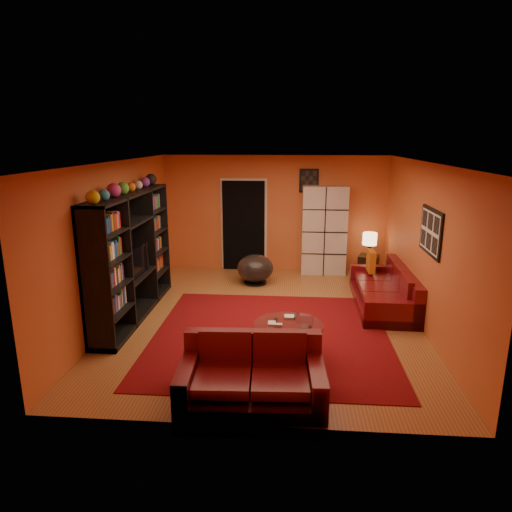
# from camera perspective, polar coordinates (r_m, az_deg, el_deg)

# --- Properties ---
(floor) EXTENTS (6.00, 6.00, 0.00)m
(floor) POSITION_cam_1_polar(r_m,az_deg,el_deg) (7.81, 1.37, -7.77)
(floor) COLOR brown
(floor) RESTS_ON ground
(ceiling) EXTENTS (6.00, 6.00, 0.00)m
(ceiling) POSITION_cam_1_polar(r_m,az_deg,el_deg) (7.23, 1.49, 11.66)
(ceiling) COLOR white
(ceiling) RESTS_ON wall_back
(wall_back) EXTENTS (6.00, 0.00, 6.00)m
(wall_back) POSITION_cam_1_polar(r_m,az_deg,el_deg) (10.35, 2.34, 5.29)
(wall_back) COLOR #C85B2B
(wall_back) RESTS_ON floor
(wall_front) EXTENTS (6.00, 0.00, 6.00)m
(wall_front) POSITION_cam_1_polar(r_m,az_deg,el_deg) (4.54, -0.67, -6.94)
(wall_front) COLOR #C85B2B
(wall_front) RESTS_ON floor
(wall_left) EXTENTS (0.00, 6.00, 6.00)m
(wall_left) POSITION_cam_1_polar(r_m,az_deg,el_deg) (7.94, -16.90, 1.82)
(wall_left) COLOR #C85B2B
(wall_left) RESTS_ON floor
(wall_right) EXTENTS (0.00, 6.00, 6.00)m
(wall_right) POSITION_cam_1_polar(r_m,az_deg,el_deg) (7.70, 20.36, 1.14)
(wall_right) COLOR #C85B2B
(wall_right) RESTS_ON floor
(rug) EXTENTS (3.60, 3.60, 0.01)m
(rug) POSITION_cam_1_polar(r_m,az_deg,el_deg) (7.16, 1.86, -9.87)
(rug) COLOR #580A0F
(rug) RESTS_ON floor
(doorway) EXTENTS (0.95, 0.10, 2.04)m
(doorway) POSITION_cam_1_polar(r_m,az_deg,el_deg) (10.41, -1.54, 3.78)
(doorway) COLOR black
(doorway) RESTS_ON floor
(wall_art_right) EXTENTS (0.03, 1.00, 0.70)m
(wall_art_right) POSITION_cam_1_polar(r_m,az_deg,el_deg) (7.35, 21.02, 2.87)
(wall_art_right) COLOR black
(wall_art_right) RESTS_ON wall_right
(wall_art_back) EXTENTS (0.42, 0.03, 0.52)m
(wall_art_back) POSITION_cam_1_polar(r_m,az_deg,el_deg) (10.24, 6.64, 9.33)
(wall_art_back) COLOR black
(wall_art_back) RESTS_ON wall_back
(entertainment_unit) EXTENTS (0.45, 3.00, 2.10)m
(entertainment_unit) POSITION_cam_1_polar(r_m,az_deg,el_deg) (7.92, -15.25, 0.04)
(entertainment_unit) COLOR black
(entertainment_unit) RESTS_ON floor
(tv) EXTENTS (0.86, 0.11, 0.49)m
(tv) POSITION_cam_1_polar(r_m,az_deg,el_deg) (7.87, -15.00, -0.65)
(tv) COLOR black
(tv) RESTS_ON entertainment_unit
(sofa) EXTENTS (0.98, 2.30, 0.85)m
(sofa) POSITION_cam_1_polar(r_m,az_deg,el_deg) (8.60, 16.10, -4.20)
(sofa) COLOR #550B12
(sofa) RESTS_ON rug
(loveseat) EXTENTS (1.71, 1.08, 0.85)m
(loveseat) POSITION_cam_1_polar(r_m,az_deg,el_deg) (5.51, -0.53, -14.56)
(loveseat) COLOR #550B12
(loveseat) RESTS_ON rug
(throw_pillow) EXTENTS (0.12, 0.42, 0.42)m
(throw_pillow) POSITION_cam_1_polar(r_m,az_deg,el_deg) (9.19, 14.17, -0.62)
(throw_pillow) COLOR orange
(throw_pillow) RESTS_ON sofa
(coffee_table) EXTENTS (0.97, 0.97, 0.48)m
(coffee_table) POSITION_cam_1_polar(r_m,az_deg,el_deg) (6.35, 4.08, -8.91)
(coffee_table) COLOR silver
(coffee_table) RESTS_ON floor
(storage_cabinet) EXTENTS (0.99, 0.45, 1.96)m
(storage_cabinet) POSITION_cam_1_polar(r_m,az_deg,el_deg) (10.23, 8.50, 3.20)
(storage_cabinet) COLOR beige
(storage_cabinet) RESTS_ON floor
(bowl_chair) EXTENTS (0.76, 0.76, 0.61)m
(bowl_chair) POSITION_cam_1_polar(r_m,az_deg,el_deg) (9.50, -0.10, -1.55)
(bowl_chair) COLOR black
(bowl_chair) RESTS_ON floor
(side_table) EXTENTS (0.50, 0.50, 0.50)m
(side_table) POSITION_cam_1_polar(r_m,az_deg,el_deg) (10.20, 13.82, -1.31)
(side_table) COLOR black
(side_table) RESTS_ON floor
(table_lamp) EXTENTS (0.30, 0.30, 0.50)m
(table_lamp) POSITION_cam_1_polar(r_m,az_deg,el_deg) (10.06, 14.03, 2.01)
(table_lamp) COLOR black
(table_lamp) RESTS_ON side_table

